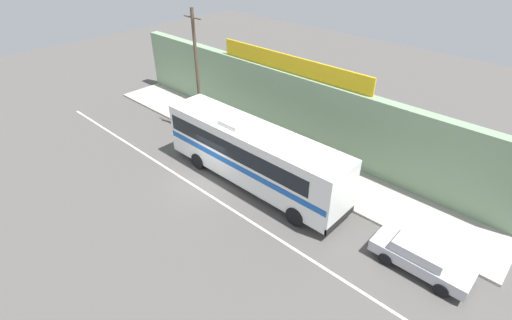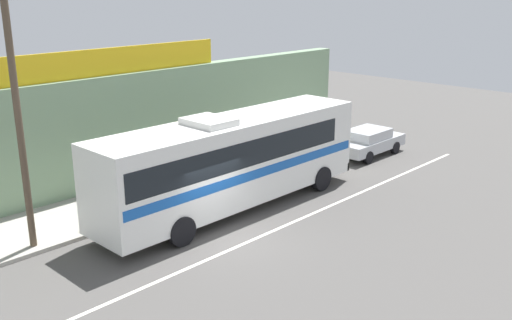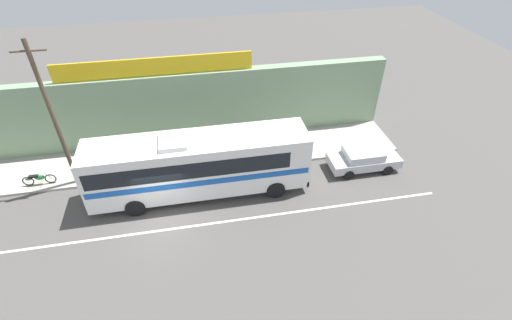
{
  "view_description": "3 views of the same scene",
  "coord_description": "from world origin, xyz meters",
  "views": [
    {
      "loc": [
        14.55,
        -11.36,
        13.2
      ],
      "look_at": [
        2.78,
        1.34,
        2.06
      ],
      "focal_mm": 26.52,
      "sensor_mm": 36.0,
      "label": 1
    },
    {
      "loc": [
        -12.46,
        -13.45,
        8.37
      ],
      "look_at": [
        4.19,
        2.54,
        1.36
      ],
      "focal_mm": 40.68,
      "sensor_mm": 36.0,
      "label": 2
    },
    {
      "loc": [
        2.21,
        -14.37,
        14.35
      ],
      "look_at": [
        5.26,
        1.68,
        1.89
      ],
      "focal_mm": 26.16,
      "sensor_mm": 36.0,
      "label": 3
    }
  ],
  "objects": [
    {
      "name": "utility_pole",
      "position": [
        -4.96,
        3.89,
        4.5
      ],
      "size": [
        1.6,
        0.22,
        8.45
      ],
      "color": "brown",
      "rests_on": "sidewalk_slab"
    },
    {
      "name": "pedestrian_near_shop",
      "position": [
        5.34,
        5.12,
        1.05
      ],
      "size": [
        0.3,
        0.48,
        1.59
      ],
      "color": "navy",
      "rests_on": "sidewalk_slab"
    },
    {
      "name": "sidewalk_slab",
      "position": [
        0.0,
        5.2,
        0.07
      ],
      "size": [
        30.0,
        3.6,
        0.14
      ],
      "primitive_type": "cube",
      "color": "#A8A399",
      "rests_on": "ground_plane"
    },
    {
      "name": "intercity_bus",
      "position": [
        2.06,
        1.78,
        2.07
      ],
      "size": [
        11.83,
        2.64,
        3.78
      ],
      "color": "white",
      "rests_on": "ground_plane"
    },
    {
      "name": "parked_car",
      "position": [
        11.97,
        2.1,
        0.74
      ],
      "size": [
        4.25,
        1.86,
        1.37
      ],
      "color": "#B7BABF",
      "rests_on": "ground_plane"
    },
    {
      "name": "road_center_stripe",
      "position": [
        0.0,
        -0.8,
        0.0
      ],
      "size": [
        30.0,
        0.14,
        0.01
      ],
      "primitive_type": "cube",
      "color": "silver",
      "rests_on": "ground_plane"
    },
    {
      "name": "storefront_billboard",
      "position": [
        0.21,
        7.35,
        5.35
      ],
      "size": [
        11.7,
        0.12,
        1.1
      ],
      "primitive_type": "cube",
      "color": "gold",
      "rests_on": "storefront_facade"
    },
    {
      "name": "ground_plane",
      "position": [
        0.0,
        0.0,
        0.0
      ],
      "size": [
        70.0,
        70.0,
        0.0
      ],
      "primitive_type": "plane",
      "color": "#4F4C49"
    },
    {
      "name": "pedestrian_far_right",
      "position": [
        3.83,
        5.32,
        1.07
      ],
      "size": [
        0.3,
        0.48,
        1.61
      ],
      "color": "navy",
      "rests_on": "sidewalk_slab"
    },
    {
      "name": "motorcycle_black",
      "position": [
        -2.38,
        3.79,
        0.57
      ],
      "size": [
        1.88,
        0.56,
        0.94
      ],
      "color": "black",
      "rests_on": "sidewalk_slab"
    },
    {
      "name": "storefront_facade",
      "position": [
        0.0,
        7.35,
        2.4
      ],
      "size": [
        30.0,
        0.7,
        4.8
      ],
      "primitive_type": "cube",
      "color": "gray",
      "rests_on": "ground_plane"
    }
  ]
}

